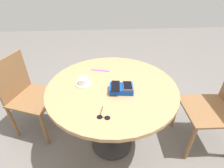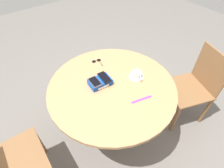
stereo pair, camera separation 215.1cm
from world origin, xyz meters
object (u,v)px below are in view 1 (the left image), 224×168
at_px(phone_black, 116,86).
at_px(sunglasses, 103,117).
at_px(phone_box, 121,89).
at_px(chair_near_window, 28,95).
at_px(chair_far_side, 217,108).
at_px(phone_gray, 128,86).
at_px(saucer, 84,84).
at_px(lanyard_strap, 100,71).
at_px(coffee_cup, 83,80).
at_px(round_table, 112,96).

relative_size(phone_black, sunglasses, 1.13).
bearing_deg(phone_box, chair_near_window, -23.00).
bearing_deg(chair_far_side, phone_black, 2.77).
bearing_deg(phone_black, phone_gray, 177.63).
distance_m(phone_gray, saucer, 0.38).
xyz_separation_m(phone_box, lanyard_strap, (0.16, -0.34, -0.02)).
height_order(phone_black, sunglasses, phone_black).
height_order(saucer, chair_far_side, chair_far_side).
xyz_separation_m(coffee_cup, sunglasses, (-0.15, 0.40, -0.03)).
height_order(coffee_cup, chair_near_window, chair_near_window).
xyz_separation_m(phone_gray, sunglasses, (0.20, 0.27, -0.05)).
bearing_deg(phone_black, lanyard_strap, -70.99).
xyz_separation_m(phone_gray, saucer, (0.36, -0.13, -0.05)).
bearing_deg(coffee_cup, phone_black, 154.17).
xyz_separation_m(saucer, sunglasses, (-0.16, 0.40, -0.00)).
xyz_separation_m(phone_box, coffee_cup, (0.31, -0.13, 0.01)).
relative_size(phone_box, sunglasses, 1.50).
xyz_separation_m(phone_box, sunglasses, (0.15, 0.28, -0.02)).
distance_m(saucer, coffee_cup, 0.03).
distance_m(chair_near_window, chair_far_side, 1.90).
height_order(round_table, phone_gray, phone_gray).
xyz_separation_m(round_table, sunglasses, (0.08, 0.36, 0.11)).
bearing_deg(phone_black, chair_near_window, -23.98).
distance_m(phone_gray, chair_near_window, 1.12).
relative_size(coffee_cup, lanyard_strap, 0.66).
bearing_deg(phone_black, saucer, -25.22).
xyz_separation_m(coffee_cup, chair_far_side, (-1.24, 0.08, -0.31)).
bearing_deg(phone_gray, sunglasses, 53.66).
distance_m(saucer, chair_near_window, 0.74).
height_order(saucer, coffee_cup, coffee_cup).
height_order(round_table, chair_near_window, chair_near_window).
height_order(saucer, sunglasses, saucer).
distance_m(round_table, sunglasses, 0.38).
xyz_separation_m(coffee_cup, chair_near_window, (0.63, -0.27, -0.33)).
xyz_separation_m(sunglasses, chair_far_side, (-1.08, -0.33, -0.28)).
distance_m(coffee_cup, chair_near_window, 0.76).
height_order(phone_black, coffee_cup, coffee_cup).
height_order(phone_black, chair_near_window, chair_near_window).
distance_m(round_table, saucer, 0.27).
bearing_deg(chair_near_window, phone_box, 157.00).
height_order(lanyard_strap, chair_far_side, chair_far_side).
bearing_deg(phone_box, round_table, -48.86).
xyz_separation_m(saucer, coffee_cup, (-0.00, -0.00, 0.03)).
bearing_deg(chair_near_window, phone_gray, 157.91).
relative_size(phone_box, coffee_cup, 1.68).
bearing_deg(chair_far_side, lanyard_strap, -15.02).
bearing_deg(phone_gray, coffee_cup, -20.11).
bearing_deg(round_table, phone_box, 131.14).
distance_m(phone_black, chair_far_side, 1.03).
relative_size(saucer, chair_far_side, 0.15).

